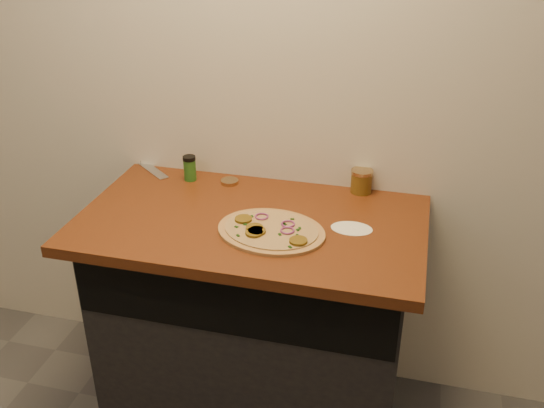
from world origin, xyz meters
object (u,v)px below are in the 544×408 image
(pizza, at_px, (271,231))
(chefs_knife, at_px, (144,164))
(spice_shaker, at_px, (190,168))
(salsa_jar, at_px, (361,181))

(pizza, height_order, chefs_knife, pizza)
(pizza, xyz_separation_m, chefs_knife, (-0.65, 0.41, -0.00))
(spice_shaker, bearing_deg, salsa_jar, 5.06)
(chefs_knife, bearing_deg, pizza, -32.62)
(pizza, distance_m, spice_shaker, 0.52)
(chefs_knife, relative_size, spice_shaker, 2.57)
(chefs_knife, bearing_deg, spice_shaker, -20.73)
(chefs_knife, distance_m, salsa_jar, 0.90)
(pizza, relative_size, chefs_knife, 1.62)
(chefs_knife, relative_size, salsa_jar, 2.85)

